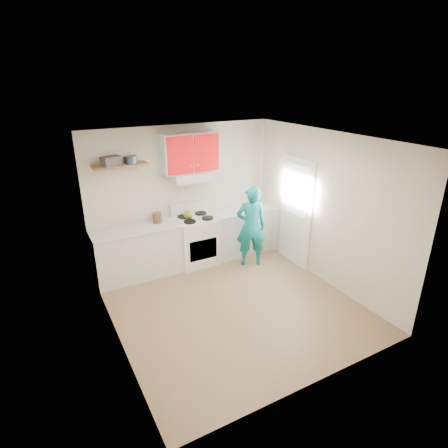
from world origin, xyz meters
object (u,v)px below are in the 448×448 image
stove (196,240)px  crock (157,218)px  tin (130,160)px  person (251,226)px  kettle (189,214)px

stove → crock: (-0.70, 0.12, 0.54)m
tin → crock: tin is taller
tin → person: tin is taller
kettle → crock: bearing=151.9°
tin → kettle: bearing=-6.1°
tin → crock: 1.16m
stove → kettle: 0.56m
stove → tin: tin is taller
tin → kettle: 1.46m
kettle → person: size_ratio=0.12×
tin → crock: bearing=-3.0°
stove → person: 1.09m
tin → person: 2.47m
kettle → crock: 0.59m
crock → person: 1.74m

